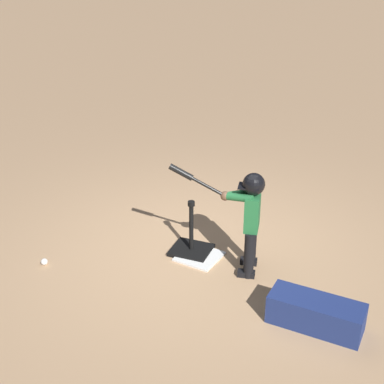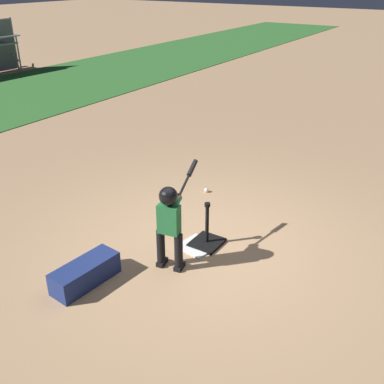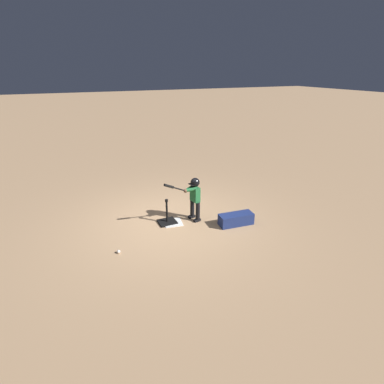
{
  "view_description": "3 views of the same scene",
  "coord_description": "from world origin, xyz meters",
  "px_view_note": "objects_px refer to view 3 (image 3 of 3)",
  "views": [
    {
      "loc": [
        -1.86,
        4.81,
        3.17
      ],
      "look_at": [
        0.04,
        0.05,
        0.74
      ],
      "focal_mm": 50.0,
      "sensor_mm": 36.0,
      "label": 1
    },
    {
      "loc": [
        -4.41,
        -2.58,
        3.34
      ],
      "look_at": [
        -0.3,
        0.06,
        0.93
      ],
      "focal_mm": 42.0,
      "sensor_mm": 36.0,
      "label": 2
    },
    {
      "loc": [
        2.18,
        6.29,
        3.56
      ],
      "look_at": [
        -0.62,
        0.06,
        0.72
      ],
      "focal_mm": 28.0,
      "sensor_mm": 36.0,
      "label": 3
    }
  ],
  "objects_px": {
    "baseball": "(119,252)",
    "equipment_bag": "(236,219)",
    "batter_child": "(194,194)",
    "batting_tee": "(167,220)"
  },
  "relations": [
    {
      "from": "batting_tee",
      "to": "baseball",
      "type": "height_order",
      "value": "batting_tee"
    },
    {
      "from": "batter_child",
      "to": "baseball",
      "type": "height_order",
      "value": "batter_child"
    },
    {
      "from": "batting_tee",
      "to": "equipment_bag",
      "type": "xyz_separation_m",
      "value": [
        -1.51,
        0.77,
        0.06
      ]
    },
    {
      "from": "equipment_bag",
      "to": "batter_child",
      "type": "bearing_deg",
      "value": -32.42
    },
    {
      "from": "batting_tee",
      "to": "baseball",
      "type": "xyz_separation_m",
      "value": [
        1.37,
        0.83,
        -0.05
      ]
    },
    {
      "from": "equipment_bag",
      "to": "baseball",
      "type": "bearing_deg",
      "value": 6.6
    },
    {
      "from": "baseball",
      "to": "equipment_bag",
      "type": "height_order",
      "value": "equipment_bag"
    },
    {
      "from": "batter_child",
      "to": "baseball",
      "type": "relative_size",
      "value": 15.52
    },
    {
      "from": "batter_child",
      "to": "equipment_bag",
      "type": "height_order",
      "value": "batter_child"
    },
    {
      "from": "batter_child",
      "to": "baseball",
      "type": "xyz_separation_m",
      "value": [
        2.04,
        0.71,
        -0.67
      ]
    }
  ]
}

